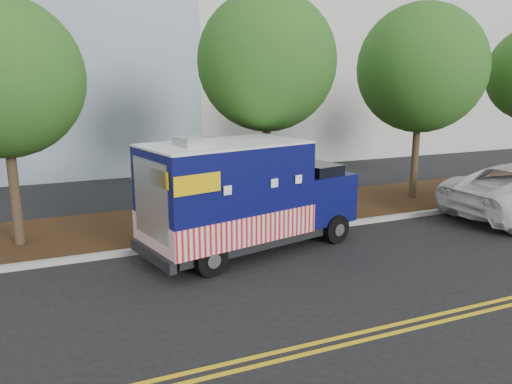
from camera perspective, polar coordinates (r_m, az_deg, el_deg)
name	(u,v)px	position (r m, az deg, el deg)	size (l,w,h in m)	color
ground	(265,255)	(13.26, 0.98, -7.20)	(120.00, 120.00, 0.00)	black
curb	(245,237)	(14.46, -1.28, -5.15)	(120.00, 0.18, 0.15)	#9E9E99
mulch_strip	(221,218)	(16.34, -4.01, -3.03)	(120.00, 4.00, 0.15)	black
centerline_near	(363,332)	(9.72, 12.09, -15.39)	(120.00, 0.10, 0.01)	gold
centerline_far	(371,338)	(9.54, 12.98, -16.00)	(120.00, 0.10, 0.01)	gold
tree_a	(2,78)	(14.43, -27.04, 11.56)	(4.10, 4.10, 6.63)	#38281C
tree_b	(267,62)	(15.57, 1.26, 14.63)	(4.21, 4.21, 7.14)	#38281C
tree_c	(421,68)	(19.30, 18.37, 13.25)	(4.58, 4.58, 7.17)	#38281C
sign_post	(179,201)	(14.06, -8.82, -1.06)	(0.06, 0.06, 2.40)	#473828
food_truck	(242,199)	(13.17, -1.56, -0.79)	(6.36, 3.50, 3.18)	black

